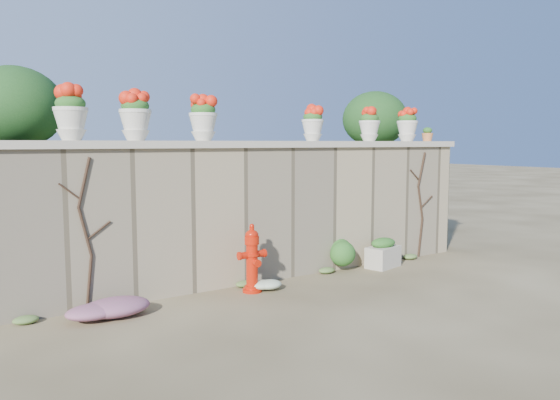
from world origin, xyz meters
TOP-DOWN VIEW (x-y plane):
  - ground at (0.00, 0.00)m, footprint 80.00×80.00m
  - stone_wall at (0.00, 1.80)m, footprint 8.00×0.40m
  - wall_cap at (0.00, 1.80)m, footprint 8.10×0.52m
  - raised_fill at (0.00, 5.00)m, footprint 9.00×6.00m
  - back_shrub_left at (-3.20, 3.00)m, footprint 1.30×1.30m
  - back_shrub_right at (3.40, 3.00)m, footprint 1.30×1.30m
  - vine_left at (-2.67, 1.58)m, footprint 0.60×0.04m
  - vine_right at (3.23, 1.58)m, footprint 0.60×0.04m
  - fire_hydrant at (-0.54, 1.23)m, footprint 0.41×0.29m
  - planter_box at (2.06, 1.33)m, footprint 0.67×0.49m
  - green_shrub at (1.42, 1.55)m, footprint 0.69×0.62m
  - magenta_clump at (-2.59, 1.17)m, footprint 1.03×0.68m
  - white_flowers at (-0.30, 1.13)m, footprint 0.54×0.43m
  - urn_pot_0 at (-2.75, 1.80)m, footprint 0.41×0.41m
  - urn_pot_1 at (-1.94, 1.80)m, footprint 0.41×0.41m
  - urn_pot_2 at (-0.98, 1.80)m, footprint 0.40×0.40m
  - urn_pot_3 at (0.93, 1.80)m, footprint 0.35×0.35m
  - urn_pot_4 at (2.14, 1.80)m, footprint 0.36×0.36m
  - urn_pot_5 at (3.06, 1.80)m, footprint 0.38×0.38m
  - terracotta_pot at (3.60, 1.80)m, footprint 0.21×0.21m

SIDE VIEW (x-z plane):
  - ground at x=0.00m, z-range 0.00..0.00m
  - white_flowers at x=-0.30m, z-range 0.00..0.19m
  - magenta_clump at x=-2.59m, z-range 0.00..0.27m
  - planter_box at x=2.06m, z-range -0.02..0.48m
  - green_shrub at x=1.42m, z-range 0.00..0.65m
  - fire_hydrant at x=-0.54m, z-range 0.00..0.96m
  - vine_left at x=-2.67m, z-range 0.04..1.94m
  - vine_right at x=3.23m, z-range 0.04..1.94m
  - stone_wall at x=0.00m, z-range 0.00..2.00m
  - raised_fill at x=0.00m, z-range 0.00..2.00m
  - wall_cap at x=0.00m, z-range 2.00..2.10m
  - terracotta_pot at x=3.60m, z-range 2.09..2.34m
  - urn_pot_3 at x=0.93m, z-range 2.10..2.65m
  - urn_pot_4 at x=2.14m, z-range 2.10..2.66m
  - urn_pot_5 at x=3.06m, z-range 2.10..2.69m
  - urn_pot_2 at x=-0.98m, z-range 2.10..2.72m
  - urn_pot_0 at x=-2.75m, z-range 2.10..2.74m
  - urn_pot_1 at x=-1.94m, z-range 2.10..2.74m
  - back_shrub_left at x=-3.20m, z-range 2.00..3.10m
  - back_shrub_right at x=3.40m, z-range 2.00..3.10m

